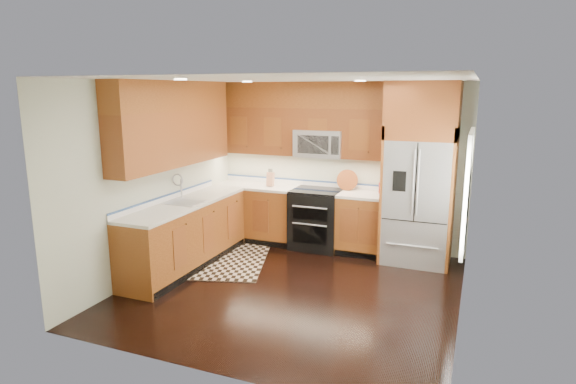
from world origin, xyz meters
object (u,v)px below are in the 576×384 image
at_px(range, 316,219).
at_px(rug, 232,260).
at_px(refrigerator, 419,174).
at_px(knife_block, 270,179).
at_px(utensil_crock, 383,185).

height_order(range, rug, range).
bearing_deg(range, refrigerator, -1.40).
relative_size(range, knife_block, 3.33).
height_order(range, knife_block, knife_block).
relative_size(refrigerator, utensil_crock, 7.52).
bearing_deg(rug, utensil_crock, 15.20).
height_order(rug, utensil_crock, utensil_crock).
height_order(refrigerator, knife_block, refrigerator).
relative_size(range, utensil_crock, 2.73).
relative_size(refrigerator, knife_block, 9.16).
bearing_deg(knife_block, utensil_crock, 3.78).
bearing_deg(refrigerator, rug, -157.96).
bearing_deg(refrigerator, range, 178.60).
bearing_deg(utensil_crock, range, -170.77).
xyz_separation_m(knife_block, utensil_crock, (1.81, 0.12, 0.00)).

